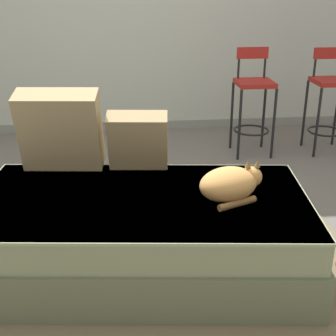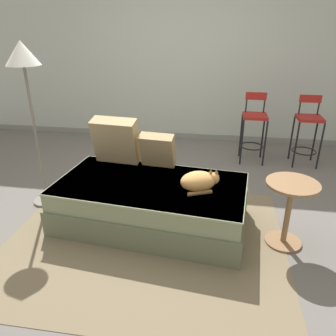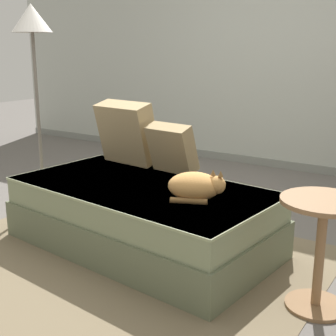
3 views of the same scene
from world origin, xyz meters
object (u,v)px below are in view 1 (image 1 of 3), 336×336
object	(u,v)px
throw_pillow_middle	(137,141)
bar_stool_by_doorway	(329,96)
couch	(142,233)
cat	(231,184)
bar_stool_near_window	(253,97)
throw_pillow_corner	(60,130)

from	to	relation	value
throw_pillow_middle	bar_stool_by_doorway	world-z (taller)	bar_stool_by_doorway
couch	bar_stool_by_doorway	xyz separation A→B (m)	(1.79, 1.78, 0.29)
throw_pillow_middle	bar_stool_by_doorway	bearing A→B (deg)	37.95
couch	cat	bearing A→B (deg)	-7.76
bar_stool_near_window	bar_stool_by_doorway	bearing A→B (deg)	-0.02
couch	throw_pillow_corner	bearing A→B (deg)	136.34
couch	bar_stool_near_window	bearing A→B (deg)	58.72
couch	bar_stool_near_window	distance (m)	2.10
throw_pillow_corner	throw_pillow_middle	world-z (taller)	throw_pillow_corner
couch	cat	xyz separation A→B (m)	(0.46, -0.06, 0.30)
throw_pillow_corner	bar_stool_near_window	bearing A→B (deg)	41.42
throw_pillow_corner	cat	world-z (taller)	throw_pillow_corner
cat	couch	bearing A→B (deg)	172.24
throw_pillow_corner	throw_pillow_middle	size ratio (longest dim) A/B	1.34
throw_pillow_corner	cat	bearing A→B (deg)	-28.39
couch	bar_stool_near_window	world-z (taller)	bar_stool_near_window
couch	throw_pillow_middle	size ratio (longest dim) A/B	5.09
throw_pillow_corner	cat	xyz separation A→B (m)	(0.91, -0.49, -0.16)
bar_stool_near_window	couch	bearing A→B (deg)	-121.28
throw_pillow_middle	bar_stool_near_window	xyz separation A→B (m)	(1.09, 1.40, -0.10)
throw_pillow_middle	bar_stool_near_window	bearing A→B (deg)	52.15
couch	throw_pillow_corner	size ratio (longest dim) A/B	3.79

